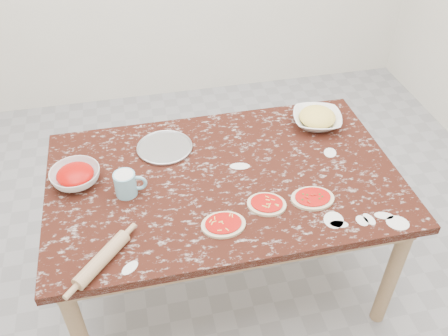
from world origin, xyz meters
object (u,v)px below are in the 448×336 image
(worktable, at_px, (224,189))
(rolling_pin, at_px, (102,259))
(flour_mug, at_px, (126,184))
(sauce_bowl, at_px, (76,177))
(pizza_tray, at_px, (165,148))
(cheese_bowl, at_px, (317,120))

(worktable, height_order, rolling_pin, rolling_pin)
(flour_mug, distance_m, rolling_pin, 0.39)
(sauce_bowl, relative_size, rolling_pin, 0.82)
(worktable, xyz_separation_m, sauce_bowl, (-0.66, 0.10, 0.12))
(pizza_tray, xyz_separation_m, sauce_bowl, (-0.42, -0.16, 0.03))
(cheese_bowl, bearing_deg, pizza_tray, -177.68)
(flour_mug, bearing_deg, rolling_pin, -107.70)
(cheese_bowl, height_order, flour_mug, flour_mug)
(sauce_bowl, xyz_separation_m, cheese_bowl, (1.22, 0.19, -0.00))
(worktable, bearing_deg, sauce_bowl, 171.09)
(pizza_tray, bearing_deg, cheese_bowl, 2.32)
(worktable, bearing_deg, flour_mug, -177.52)
(cheese_bowl, distance_m, rolling_pin, 1.31)
(worktable, relative_size, cheese_bowl, 6.41)
(sauce_bowl, distance_m, flour_mug, 0.25)
(pizza_tray, bearing_deg, flour_mug, -125.09)
(worktable, xyz_separation_m, flour_mug, (-0.44, -0.02, 0.14))
(pizza_tray, relative_size, cheese_bowl, 1.07)
(cheese_bowl, relative_size, flour_mug, 1.75)
(worktable, relative_size, sauce_bowl, 7.22)
(pizza_tray, relative_size, rolling_pin, 0.98)
(flour_mug, xyz_separation_m, rolling_pin, (-0.12, -0.37, -0.03))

